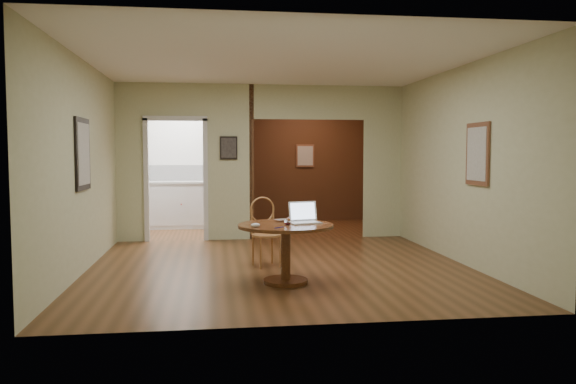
{
  "coord_description": "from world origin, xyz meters",
  "views": [
    {
      "loc": [
        -0.86,
        -7.28,
        1.51
      ],
      "look_at": [
        0.08,
        -0.2,
        1.02
      ],
      "focal_mm": 35.0,
      "sensor_mm": 36.0,
      "label": 1
    }
  ],
  "objects": [
    {
      "name": "floor",
      "position": [
        0.0,
        0.0,
        0.0
      ],
      "size": [
        5.0,
        5.0,
        0.0
      ],
      "primitive_type": "plane",
      "color": "#482C14",
      "rests_on": "ground"
    },
    {
      "name": "mouse",
      "position": [
        -0.41,
        -1.12,
        0.71
      ],
      "size": [
        0.13,
        0.1,
        0.05
      ],
      "primitive_type": "ellipsoid",
      "rotation": [
        0.0,
        0.0,
        0.37
      ],
      "color": "white",
      "rests_on": "dining_table"
    },
    {
      "name": "dining_table",
      "position": [
        -0.04,
        -0.89,
        0.51
      ],
      "size": [
        1.11,
        1.11,
        0.69
      ],
      "rotation": [
        0.0,
        0.0,
        0.04
      ],
      "color": "brown",
      "rests_on": "ground"
    },
    {
      "name": "room_shell",
      "position": [
        -0.47,
        3.1,
        1.29
      ],
      "size": [
        5.2,
        7.5,
        5.0
      ],
      "color": "white",
      "rests_on": "ground"
    },
    {
      "name": "open_laptop",
      "position": [
        0.19,
        -0.79,
        0.76
      ],
      "size": [
        0.4,
        0.37,
        0.25
      ],
      "rotation": [
        0.0,
        0.0,
        0.23
      ],
      "color": "white",
      "rests_on": "dining_table"
    },
    {
      "name": "closed_laptop",
      "position": [
        0.06,
        -0.64,
        0.71
      ],
      "size": [
        0.41,
        0.35,
        0.03
      ],
      "primitive_type": "imported",
      "rotation": [
        0.0,
        0.0,
        0.42
      ],
      "color": "silver",
      "rests_on": "dining_table"
    },
    {
      "name": "pen",
      "position": [
        -0.15,
        -1.2,
        0.7
      ],
      "size": [
        0.11,
        0.1,
        0.01
      ],
      "primitive_type": "cylinder",
      "rotation": [
        0.0,
        1.57,
        0.71
      ],
      "color": "#0D0F5F",
      "rests_on": "dining_table"
    },
    {
      "name": "grocery_bag",
      "position": [
        -0.73,
        4.2,
        1.08
      ],
      "size": [
        0.32,
        0.29,
        0.27
      ],
      "primitive_type": "ellipsoid",
      "rotation": [
        0.0,
        0.0,
        -0.22
      ],
      "color": "#BFB38C",
      "rests_on": "kitchen_cabinet"
    },
    {
      "name": "kitchen_cabinet",
      "position": [
        -1.35,
        4.2,
        0.47
      ],
      "size": [
        2.06,
        0.6,
        0.94
      ],
      "color": "silver",
      "rests_on": "ground"
    },
    {
      "name": "chair",
      "position": [
        -0.19,
        0.16,
        0.51
      ],
      "size": [
        0.49,
        0.49,
        0.92
      ],
      "rotation": [
        0.0,
        0.0,
        0.29
      ],
      "color": "#9D6137",
      "rests_on": "ground"
    },
    {
      "name": "wine_glass",
      "position": [
        -0.03,
        -0.98,
        0.74
      ],
      "size": [
        0.08,
        0.08,
        0.09
      ],
      "primitive_type": null,
      "color": "white",
      "rests_on": "dining_table"
    }
  ]
}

